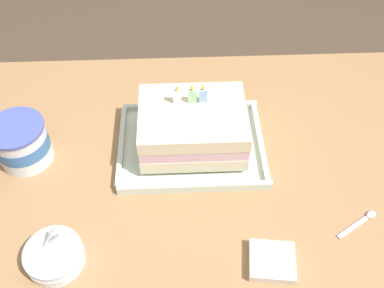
{
  "coord_description": "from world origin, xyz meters",
  "views": [
    {
      "loc": [
        -0.03,
        -0.65,
        1.56
      ],
      "look_at": [
        -0.0,
        0.01,
        0.76
      ],
      "focal_mm": 39.73,
      "sensor_mm": 36.0,
      "label": 1
    }
  ],
  "objects_px": {
    "bowl_stack": "(54,256)",
    "serving_spoon_near_tray": "(364,220)",
    "ice_cream_tub": "(22,142)",
    "napkin_pile": "(272,261)",
    "foil_tray": "(191,145)",
    "birthday_cake": "(191,127)"
  },
  "relations": [
    {
      "from": "bowl_stack",
      "to": "serving_spoon_near_tray",
      "type": "relative_size",
      "value": 1.13
    },
    {
      "from": "birthday_cake",
      "to": "serving_spoon_near_tray",
      "type": "relative_size",
      "value": 2.39
    },
    {
      "from": "ice_cream_tub",
      "to": "serving_spoon_near_tray",
      "type": "distance_m",
      "value": 0.81
    },
    {
      "from": "serving_spoon_near_tray",
      "to": "birthday_cake",
      "type": "bearing_deg",
      "value": 148.77
    },
    {
      "from": "birthday_cake",
      "to": "bowl_stack",
      "type": "height_order",
      "value": "birthday_cake"
    },
    {
      "from": "birthday_cake",
      "to": "ice_cream_tub",
      "type": "bearing_deg",
      "value": -177.86
    },
    {
      "from": "foil_tray",
      "to": "serving_spoon_near_tray",
      "type": "bearing_deg",
      "value": -31.23
    },
    {
      "from": "ice_cream_tub",
      "to": "napkin_pile",
      "type": "relative_size",
      "value": 1.29
    },
    {
      "from": "birthday_cake",
      "to": "serving_spoon_near_tray",
      "type": "distance_m",
      "value": 0.44
    },
    {
      "from": "foil_tray",
      "to": "serving_spoon_near_tray",
      "type": "height_order",
      "value": "foil_tray"
    },
    {
      "from": "foil_tray",
      "to": "napkin_pile",
      "type": "bearing_deg",
      "value": -64.31
    },
    {
      "from": "foil_tray",
      "to": "birthday_cake",
      "type": "distance_m",
      "value": 0.07
    },
    {
      "from": "ice_cream_tub",
      "to": "napkin_pile",
      "type": "xyz_separation_m",
      "value": [
        0.56,
        -0.3,
        -0.05
      ]
    },
    {
      "from": "foil_tray",
      "to": "serving_spoon_near_tray",
      "type": "relative_size",
      "value": 3.42
    },
    {
      "from": "foil_tray",
      "to": "napkin_pile",
      "type": "distance_m",
      "value": 0.35
    },
    {
      "from": "ice_cream_tub",
      "to": "serving_spoon_near_tray",
      "type": "height_order",
      "value": "ice_cream_tub"
    },
    {
      "from": "birthday_cake",
      "to": "ice_cream_tub",
      "type": "relative_size",
      "value": 1.9
    },
    {
      "from": "bowl_stack",
      "to": "serving_spoon_near_tray",
      "type": "distance_m",
      "value": 0.67
    },
    {
      "from": "napkin_pile",
      "to": "foil_tray",
      "type": "bearing_deg",
      "value": 115.69
    },
    {
      "from": "foil_tray",
      "to": "bowl_stack",
      "type": "xyz_separation_m",
      "value": [
        -0.29,
        -0.29,
        0.01
      ]
    },
    {
      "from": "serving_spoon_near_tray",
      "to": "foil_tray",
      "type": "bearing_deg",
      "value": 148.77
    },
    {
      "from": "serving_spoon_near_tray",
      "to": "napkin_pile",
      "type": "height_order",
      "value": "napkin_pile"
    }
  ]
}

